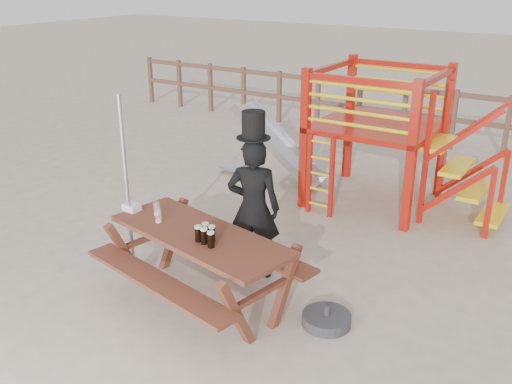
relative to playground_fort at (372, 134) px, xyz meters
name	(u,v)px	position (x,y,z in m)	size (l,w,h in m)	color
ground	(230,301)	(-0.12, -3.58, -1.07)	(60.00, 60.00, 0.00)	#C7B29A
back_fence	(429,110)	(-0.12, 3.42, -0.34)	(15.09, 0.09, 1.20)	brown
playground_fort	(372,134)	(0.00, 0.00, 0.00)	(4.71, 1.84, 2.10)	#AC160B
picnic_table	(200,258)	(-0.39, -3.73, -0.56)	(2.34, 1.83, 0.82)	brown
man_with_hat	(254,205)	(-0.24, -2.92, -0.19)	(0.72, 0.60, 1.98)	black
metal_pole	(127,189)	(-1.42, -3.71, 0.01)	(0.05, 0.05, 2.17)	#B2B2B7
parasol_base	(326,319)	(0.97, -3.41, -1.01)	(0.50, 0.50, 0.21)	#333337
paper_bag	(132,207)	(-1.41, -3.67, -0.22)	(0.18, 0.14, 0.08)	white
stout_pints	(206,235)	(-0.20, -3.86, -0.17)	(0.26, 0.20, 0.17)	black
empty_glasses	(157,213)	(-1.01, -3.69, -0.19)	(0.22, 0.21, 0.15)	silver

